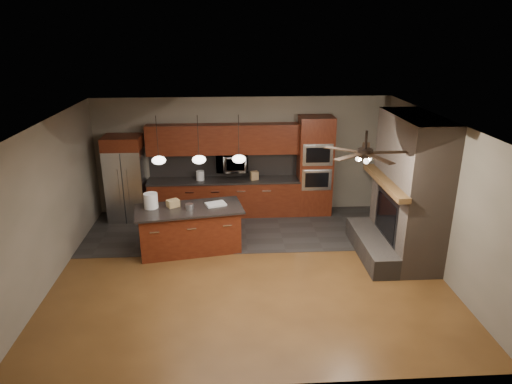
{
  "coord_description": "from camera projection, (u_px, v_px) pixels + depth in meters",
  "views": [
    {
      "loc": [
        -0.33,
        -7.62,
        4.3
      ],
      "look_at": [
        0.17,
        0.6,
        1.33
      ],
      "focal_mm": 32.0,
      "sensor_mm": 36.0,
      "label": 1
    }
  ],
  "objects": [
    {
      "name": "kitchen_island",
      "position": [
        190.0,
        229.0,
        9.21
      ],
      "size": [
        2.24,
        1.3,
        0.92
      ],
      "rotation": [
        0.0,
        0.0,
        0.17
      ],
      "color": "#622512",
      "rests_on": "ground"
    },
    {
      "name": "pendant_right",
      "position": [
        239.0,
        159.0,
        8.61
      ],
      "size": [
        0.26,
        0.26,
        0.92
      ],
      "color": "black",
      "rests_on": "ceiling"
    },
    {
      "name": "paint_tray",
      "position": [
        216.0,
        204.0,
        9.21
      ],
      "size": [
        0.46,
        0.39,
        0.04
      ],
      "primitive_type": "cube",
      "rotation": [
        0.0,
        0.0,
        0.34
      ],
      "color": "silver",
      "rests_on": "kitchen_island"
    },
    {
      "name": "ground",
      "position": [
        249.0,
        269.0,
        8.63
      ],
      "size": [
        7.0,
        7.0,
        0.0
      ],
      "primitive_type": "plane",
      "color": "brown",
      "rests_on": "ground"
    },
    {
      "name": "pendant_center",
      "position": [
        199.0,
        159.0,
        8.57
      ],
      "size": [
        0.26,
        0.26,
        0.92
      ],
      "color": "black",
      "rests_on": "ceiling"
    },
    {
      "name": "right_wall",
      "position": [
        439.0,
        196.0,
        8.35
      ],
      "size": [
        0.02,
        6.0,
        2.8
      ],
      "primitive_type": "cube",
      "color": "gray",
      "rests_on": "ground"
    },
    {
      "name": "white_bucket",
      "position": [
        151.0,
        201.0,
        9.03
      ],
      "size": [
        0.28,
        0.28,
        0.3
      ],
      "primitive_type": "cylinder",
      "rotation": [
        0.0,
        0.0,
        0.01
      ],
      "color": "white",
      "rests_on": "kitchen_island"
    },
    {
      "name": "back_cabinetry",
      "position": [
        224.0,
        179.0,
        10.88
      ],
      "size": [
        3.59,
        0.64,
        2.2
      ],
      "color": "#622512",
      "rests_on": "ground"
    },
    {
      "name": "ceiling",
      "position": [
        248.0,
        122.0,
        7.68
      ],
      "size": [
        7.0,
        6.0,
        0.02
      ],
      "primitive_type": "cube",
      "color": "white",
      "rests_on": "back_wall"
    },
    {
      "name": "slate_tile_patch",
      "position": [
        245.0,
        229.0,
        10.32
      ],
      "size": [
        7.0,
        2.4,
        0.01
      ],
      "primitive_type": "cube",
      "color": "#2B2927",
      "rests_on": "ground"
    },
    {
      "name": "paint_can",
      "position": [
        190.0,
        207.0,
        8.99
      ],
      "size": [
        0.2,
        0.2,
        0.11
      ],
      "primitive_type": "cylinder",
      "rotation": [
        0.0,
        0.0,
        0.32
      ],
      "color": "silver",
      "rests_on": "kitchen_island"
    },
    {
      "name": "microwave",
      "position": [
        232.0,
        163.0,
        10.76
      ],
      "size": [
        0.73,
        0.41,
        0.5
      ],
      "primitive_type": "imported",
      "color": "silver",
      "rests_on": "back_cabinetry"
    },
    {
      "name": "cardboard_box",
      "position": [
        173.0,
        203.0,
        9.1
      ],
      "size": [
        0.29,
        0.27,
        0.15
      ],
      "primitive_type": "cube",
      "rotation": [
        0.0,
        0.0,
        0.58
      ],
      "color": "#A38554",
      "rests_on": "kitchen_island"
    },
    {
      "name": "counter_bucket",
      "position": [
        200.0,
        176.0,
        10.76
      ],
      "size": [
        0.24,
        0.24,
        0.22
      ],
      "primitive_type": "cylinder",
      "rotation": [
        0.0,
        0.0,
        0.33
      ],
      "color": "silver",
      "rests_on": "back_cabinetry"
    },
    {
      "name": "oven_tower",
      "position": [
        315.0,
        166.0,
        10.85
      ],
      "size": [
        0.8,
        0.63,
        2.38
      ],
      "color": "#622512",
      "rests_on": "ground"
    },
    {
      "name": "counter_box",
      "position": [
        254.0,
        176.0,
        10.79
      ],
      "size": [
        0.21,
        0.18,
        0.2
      ],
      "primitive_type": "cube",
      "rotation": [
        0.0,
        0.0,
        0.26
      ],
      "color": "#96764D",
      "rests_on": "back_cabinetry"
    },
    {
      "name": "left_wall",
      "position": [
        49.0,
        204.0,
        7.96
      ],
      "size": [
        0.02,
        6.0,
        2.8
      ],
      "primitive_type": "cube",
      "color": "gray",
      "rests_on": "ground"
    },
    {
      "name": "pendant_left",
      "position": [
        159.0,
        160.0,
        8.53
      ],
      "size": [
        0.26,
        0.26,
        0.92
      ],
      "color": "black",
      "rests_on": "ceiling"
    },
    {
      "name": "fireplace_column",
      "position": [
        406.0,
        194.0,
        8.74
      ],
      "size": [
        1.3,
        2.1,
        2.8
      ],
      "color": "brown",
      "rests_on": "ground"
    },
    {
      "name": "refrigerator",
      "position": [
        126.0,
        178.0,
        10.59
      ],
      "size": [
        0.85,
        0.75,
        2.0
      ],
      "color": "silver",
      "rests_on": "ground"
    },
    {
      "name": "ceiling_fan",
      "position": [
        365.0,
        152.0,
        7.15
      ],
      "size": [
        1.27,
        1.33,
        0.41
      ],
      "color": "black",
      "rests_on": "ceiling"
    },
    {
      "name": "back_wall",
      "position": [
        243.0,
        155.0,
        10.97
      ],
      "size": [
        7.0,
        0.02,
        2.8
      ],
      "primitive_type": "cube",
      "color": "gray",
      "rests_on": "ground"
    }
  ]
}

